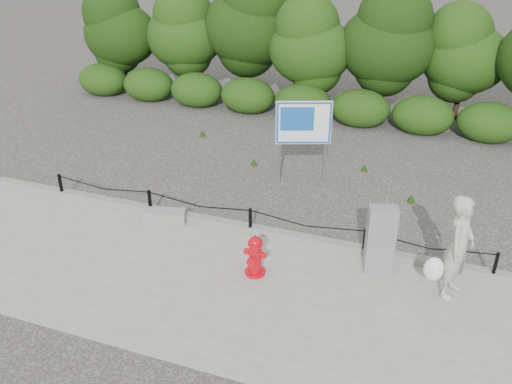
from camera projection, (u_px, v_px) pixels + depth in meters
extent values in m
plane|color=#2D2B28|center=(250.00, 235.00, 12.03)|extent=(90.00, 90.00, 0.00)
cube|color=gray|center=(214.00, 286.00, 10.35)|extent=(14.00, 4.00, 0.08)
cube|color=slate|center=(251.00, 228.00, 12.00)|extent=(14.00, 0.22, 0.14)
cube|color=black|center=(61.00, 185.00, 13.36)|extent=(0.06, 0.06, 0.60)
cube|color=black|center=(150.00, 202.00, 12.61)|extent=(0.06, 0.06, 0.60)
cube|color=black|center=(250.00, 221.00, 11.85)|extent=(0.06, 0.06, 0.60)
cube|color=black|center=(364.00, 242.00, 11.10)|extent=(0.06, 0.06, 0.60)
cube|color=black|center=(495.00, 266.00, 10.35)|extent=(0.06, 0.06, 0.60)
cylinder|color=black|center=(103.00, 185.00, 12.88)|extent=(2.50, 0.02, 0.02)
cylinder|color=black|center=(198.00, 202.00, 12.13)|extent=(2.50, 0.02, 0.02)
cylinder|color=black|center=(306.00, 222.00, 11.37)|extent=(2.50, 0.02, 0.02)
cylinder|color=black|center=(429.00, 244.00, 10.62)|extent=(2.50, 0.02, 0.02)
cylinder|color=black|center=(124.00, 65.00, 21.30)|extent=(0.18, 0.18, 1.95)
ellipsoid|color=#264810|center=(120.00, 29.00, 20.66)|extent=(2.89, 2.50, 3.13)
cylinder|color=black|center=(186.00, 68.00, 20.87)|extent=(0.18, 0.18, 1.97)
ellipsoid|color=#264810|center=(184.00, 31.00, 20.23)|extent=(2.92, 2.53, 3.16)
cylinder|color=black|center=(250.00, 66.00, 20.36)|extent=(0.18, 0.18, 2.37)
ellipsoid|color=#264810|center=(250.00, 20.00, 19.59)|extent=(3.51, 3.03, 3.79)
cylinder|color=black|center=(309.00, 84.00, 19.04)|extent=(0.18, 0.18, 1.96)
ellipsoid|color=#264810|center=(311.00, 44.00, 18.40)|extent=(2.90, 2.51, 3.13)
cylinder|color=black|center=(383.00, 84.00, 18.56)|extent=(0.18, 0.18, 2.18)
ellipsoid|color=#264810|center=(388.00, 39.00, 17.85)|extent=(3.22, 2.79, 3.49)
cylinder|color=black|center=(459.00, 93.00, 18.21)|extent=(0.18, 0.18, 1.89)
ellipsoid|color=#264810|center=(466.00, 53.00, 17.60)|extent=(2.80, 2.42, 3.03)
cylinder|color=red|center=(255.00, 272.00, 10.63)|extent=(0.42, 0.42, 0.07)
cylinder|color=red|center=(255.00, 258.00, 10.47)|extent=(0.26, 0.26, 0.61)
cylinder|color=red|center=(255.00, 243.00, 10.32)|extent=(0.31, 0.31, 0.06)
ellipsoid|color=red|center=(255.00, 242.00, 10.31)|extent=(0.27, 0.27, 0.19)
cylinder|color=red|center=(255.00, 237.00, 10.26)|extent=(0.07, 0.07, 0.06)
cylinder|color=red|center=(247.00, 251.00, 10.48)|extent=(0.12, 0.13, 0.12)
cylinder|color=red|center=(263.00, 255.00, 10.37)|extent=(0.12, 0.13, 0.12)
cylinder|color=red|center=(252.00, 261.00, 10.31)|extent=(0.18, 0.14, 0.17)
cylinder|color=slate|center=(251.00, 264.00, 10.39)|extent=(0.01, 0.06, 0.13)
imported|color=#ADAC94|center=(459.00, 247.00, 9.64)|extent=(0.68, 0.84, 2.02)
ellipsoid|color=white|center=(434.00, 269.00, 9.84)|extent=(0.36, 0.28, 0.48)
cube|color=gray|center=(165.00, 216.00, 12.31)|extent=(1.01, 0.60, 0.31)
cube|color=gray|center=(380.00, 240.00, 10.40)|extent=(0.61, 0.46, 1.42)
cube|color=slate|center=(382.00, 232.00, 10.53)|extent=(0.07, 0.07, 1.57)
cube|color=slate|center=(280.00, 143.00, 13.84)|extent=(0.08, 0.08, 2.25)
cube|color=slate|center=(326.00, 143.00, 13.84)|extent=(0.08, 0.08, 2.25)
cube|color=white|center=(304.00, 123.00, 13.54)|extent=(1.33, 0.53, 1.12)
cube|color=#1653A5|center=(304.00, 123.00, 13.51)|extent=(1.29, 0.48, 1.09)
cube|color=#1653A5|center=(297.00, 119.00, 13.45)|extent=(0.79, 0.30, 0.62)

